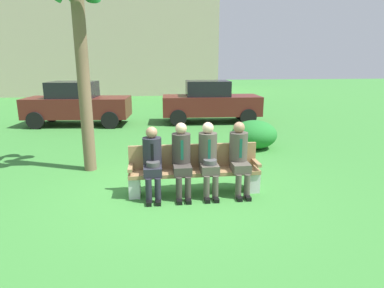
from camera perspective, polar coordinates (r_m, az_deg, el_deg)
ground_plane at (r=6.30m, az=-2.80°, el=-8.27°), size 80.00×80.00×0.00m
park_bench at (r=6.13m, az=0.39°, el=-4.49°), size 2.43×0.44×0.90m
seated_man_leftmost at (r=5.87m, az=-6.94°, el=-2.62°), size 0.34×0.72×1.29m
seated_man_centerleft at (r=5.89m, az=-1.82°, el=-2.11°), size 0.34×0.72×1.35m
seated_man_centerright at (r=5.95m, az=2.91°, el=-2.01°), size 0.34×0.72×1.34m
seated_man_rightmost at (r=6.08m, az=8.29°, el=-1.78°), size 0.34×0.72×1.34m
palm_tree_tall at (r=7.59m, az=-19.38°, el=21.45°), size 1.37×1.41×4.70m
shrub_near_bench at (r=9.42m, az=10.82°, el=1.65°), size 1.29×1.18×0.81m
parked_car_near at (r=13.45m, az=-19.45°, el=6.67°), size 4.03×2.02×1.68m
parked_car_far at (r=13.34m, az=3.21°, el=7.39°), size 3.97×1.86×1.68m
building_backdrop at (r=28.53m, az=-13.70°, el=21.02°), size 16.41×8.36×11.97m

